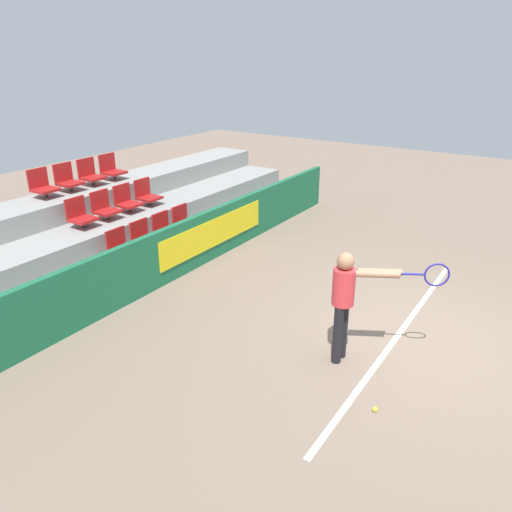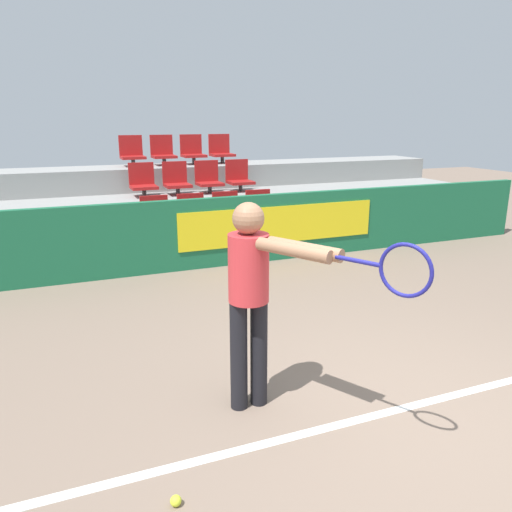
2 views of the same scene
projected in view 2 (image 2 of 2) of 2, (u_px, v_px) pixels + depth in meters
name	position (u px, v px, depth m)	size (l,w,h in m)	color
ground_plane	(420.00, 426.00, 3.60)	(30.00, 30.00, 0.00)	#7A6656
court_baseline	(400.00, 409.00, 3.80)	(5.86, 0.08, 0.01)	white
barrier_wall	(226.00, 231.00, 7.39)	(11.13, 0.14, 1.03)	#19603D
bleacher_tier_front	(213.00, 242.00, 7.99)	(10.73, 1.03, 0.42)	gray
bleacher_tier_middle	(196.00, 218.00, 8.86)	(10.73, 1.03, 0.84)	gray
bleacher_tier_back	(181.00, 198.00, 9.72)	(10.73, 1.03, 1.27)	gray
stadium_chair_0	(156.00, 217.00, 7.67)	(0.43, 0.43, 0.56)	#333333
stadium_chair_1	(193.00, 215.00, 7.88)	(0.43, 0.43, 0.56)	#333333
stadium_chair_2	(227.00, 212.00, 8.09)	(0.43, 0.43, 0.56)	#333333
stadium_chair_3	(260.00, 210.00, 8.30)	(0.43, 0.43, 0.56)	#333333
stadium_chair_4	(143.00, 182.00, 8.48)	(0.43, 0.43, 0.56)	#333333
stadium_chair_5	(176.00, 180.00, 8.69)	(0.43, 0.43, 0.56)	#333333
stadium_chair_6	(208.00, 179.00, 8.90)	(0.43, 0.43, 0.56)	#333333
stadium_chair_7	(239.00, 178.00, 9.11)	(0.43, 0.43, 0.56)	#333333
stadium_chair_8	(132.00, 153.00, 9.28)	(0.43, 0.43, 0.56)	#333333
stadium_chair_9	(163.00, 152.00, 9.49)	(0.43, 0.43, 0.56)	#333333
stadium_chair_10	(193.00, 151.00, 9.70)	(0.43, 0.43, 0.56)	#333333
stadium_chair_11	(221.00, 151.00, 9.91)	(0.43, 0.43, 0.56)	#333333
tennis_player	(256.00, 288.00, 3.56)	(0.79, 1.31, 1.58)	black
tennis_ball	(176.00, 501.00, 2.85)	(0.07, 0.07, 0.07)	#CCDB33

